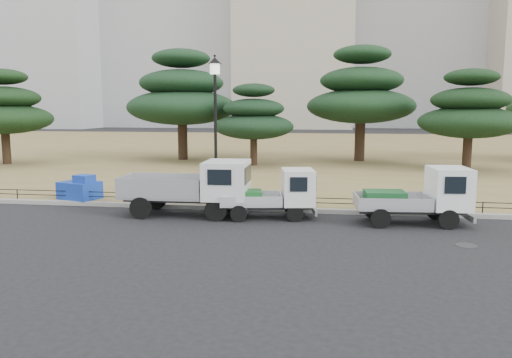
% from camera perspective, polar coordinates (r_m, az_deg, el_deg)
% --- Properties ---
extents(ground, '(220.00, 220.00, 0.00)m').
position_cam_1_polar(ground, '(16.27, -1.09, -5.52)').
color(ground, black).
extents(lawn, '(120.00, 56.00, 0.15)m').
position_cam_1_polar(lawn, '(46.41, 5.46, 3.42)').
color(lawn, olive).
rests_on(lawn, ground).
extents(curb, '(120.00, 0.25, 0.16)m').
position_cam_1_polar(curb, '(18.76, 0.28, -3.44)').
color(curb, gray).
rests_on(curb, ground).
extents(truck_large, '(4.59, 1.95, 1.98)m').
position_cam_1_polar(truck_large, '(17.99, -7.17, -0.69)').
color(truck_large, black).
rests_on(truck_large, ground).
extents(truck_kei_front, '(3.43, 1.91, 1.72)m').
position_cam_1_polar(truck_kei_front, '(17.49, 2.20, -1.71)').
color(truck_kei_front, black).
rests_on(truck_kei_front, ground).
extents(truck_kei_rear, '(3.75, 1.87, 1.90)m').
position_cam_1_polar(truck_kei_rear, '(17.41, 18.30, -1.84)').
color(truck_kei_rear, black).
rests_on(truck_kei_rear, ground).
extents(street_lamp, '(0.50, 0.50, 5.55)m').
position_cam_1_polar(street_lamp, '(19.00, -4.68, 8.30)').
color(street_lamp, black).
rests_on(street_lamp, lawn).
extents(pipe_fence, '(38.00, 0.04, 0.40)m').
position_cam_1_polar(pipe_fence, '(18.84, 0.35, -2.28)').
color(pipe_fence, black).
rests_on(pipe_fence, lawn).
extents(tarp_pile, '(1.79, 1.53, 1.01)m').
position_cam_1_polar(tarp_pile, '(21.61, -19.46, -1.09)').
color(tarp_pile, '#173DB5').
rests_on(tarp_pile, lawn).
extents(manhole, '(0.60, 0.60, 0.01)m').
position_cam_1_polar(manhole, '(15.34, 22.91, -7.00)').
color(manhole, '#2D2D30').
rests_on(manhole, ground).
extents(pine_west_far, '(6.16, 6.16, 6.23)m').
position_cam_1_polar(pine_west_far, '(36.95, -26.89, 7.10)').
color(pine_west_far, black).
rests_on(pine_west_far, lawn).
extents(pine_west_near, '(7.82, 7.82, 7.82)m').
position_cam_1_polar(pine_west_near, '(36.37, -8.48, 9.32)').
color(pine_west_near, black).
rests_on(pine_west_near, lawn).
extents(pine_center_left, '(5.16, 5.16, 5.25)m').
position_cam_1_polar(pine_center_left, '(32.25, -0.26, 6.94)').
color(pine_center_left, black).
rests_on(pine_center_left, lawn).
extents(pine_center_right, '(7.50, 7.50, 7.96)m').
position_cam_1_polar(pine_center_right, '(35.77, 11.92, 9.42)').
color(pine_center_right, black).
rests_on(pine_center_right, lawn).
extents(pine_east_near, '(5.92, 5.92, 5.98)m').
position_cam_1_polar(pine_east_near, '(32.22, 23.22, 7.04)').
color(pine_east_near, black).
rests_on(pine_east_near, lawn).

